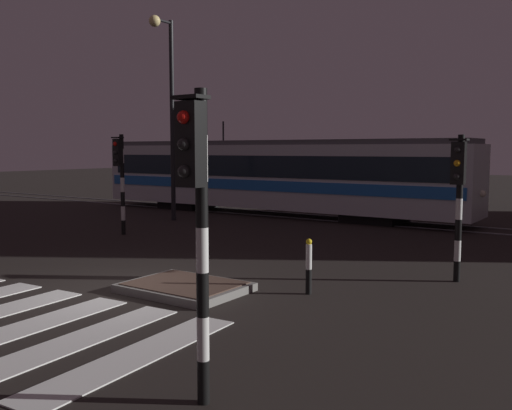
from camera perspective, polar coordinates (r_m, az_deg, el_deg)
ground_plane at (r=11.90m, az=-13.54°, el=-8.41°), size 120.00×120.00×0.00m
rail_near at (r=22.13m, az=11.11°, el=-1.86°), size 80.00×0.12×0.03m
rail_far at (r=23.45m, az=12.49°, el=-1.47°), size 80.00×0.12×0.03m
crosswalk_zebra at (r=10.41m, az=-24.25°, el=-10.72°), size 6.86×4.27×0.02m
traffic_island at (r=11.58m, az=-7.18°, el=-8.23°), size 2.34×1.79×0.18m
traffic_light_corner_near_right at (r=6.11m, az=-6.02°, el=0.53°), size 0.36×0.42×3.50m
traffic_light_corner_far_right at (r=12.72m, az=19.77°, el=1.85°), size 0.36×0.42×3.17m
traffic_light_corner_far_left at (r=19.33m, az=-13.56°, el=3.57°), size 0.36×0.42×3.36m
street_lamp_trackside_left at (r=22.86m, az=-8.88°, el=10.83°), size 0.44×1.21×7.92m
tram at (r=24.87m, az=1.54°, el=3.08°), size 17.80×2.58×4.15m
bollard_island_edge at (r=11.24m, az=5.34°, el=-6.18°), size 0.12×0.12×1.11m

